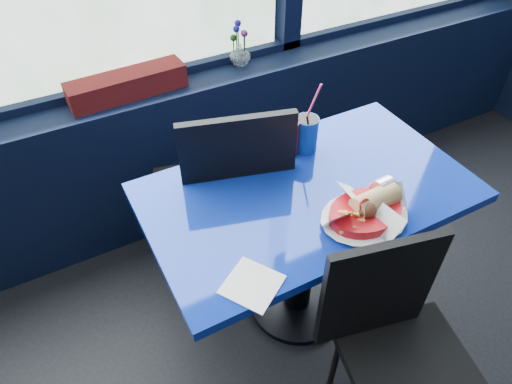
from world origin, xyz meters
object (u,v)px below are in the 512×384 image
(food_basket, at_px, (366,211))
(soda_cup, at_px, (306,133))
(near_table, at_px, (305,222))
(ketchup_bottle, at_px, (291,136))
(chair_near_back, at_px, (219,191))
(planter_box, at_px, (127,85))
(chair_near_front, at_px, (397,341))
(flower_vase, at_px, (240,52))

(food_basket, distance_m, soda_cup, 0.43)
(near_table, xyz_separation_m, ketchup_bottle, (0.05, 0.21, 0.27))
(near_table, height_order, chair_near_back, chair_near_back)
(chair_near_back, bearing_deg, planter_box, -56.12)
(food_basket, height_order, soda_cup, soda_cup)
(chair_near_front, bearing_deg, near_table, 103.67)
(planter_box, height_order, food_basket, planter_box)
(soda_cup, bearing_deg, chair_near_front, -98.02)
(chair_near_front, relative_size, flower_vase, 4.09)
(soda_cup, bearing_deg, near_table, -119.38)
(chair_near_front, xyz_separation_m, food_basket, (0.08, 0.33, 0.27))
(chair_near_front, height_order, soda_cup, soda_cup)
(chair_near_back, xyz_separation_m, flower_vase, (0.39, 0.57, 0.29))
(ketchup_bottle, xyz_separation_m, soda_cup, (0.07, -0.00, -0.01))
(chair_near_back, relative_size, planter_box, 1.92)
(ketchup_bottle, bearing_deg, chair_near_front, -92.88)
(food_basket, bearing_deg, ketchup_bottle, 117.11)
(planter_box, distance_m, soda_cup, 0.84)
(food_basket, bearing_deg, chair_near_back, 142.22)
(near_table, relative_size, ketchup_bottle, 6.22)
(ketchup_bottle, bearing_deg, near_table, -103.04)
(soda_cup, bearing_deg, food_basket, -93.99)
(near_table, height_order, chair_near_front, chair_near_front)
(planter_box, relative_size, ketchup_bottle, 2.72)
(food_basket, bearing_deg, flower_vase, 107.98)
(food_basket, bearing_deg, planter_box, 136.44)
(chair_near_front, xyz_separation_m, ketchup_bottle, (0.04, 0.76, 0.32))
(flower_vase, height_order, soda_cup, soda_cup)
(ketchup_bottle, height_order, soda_cup, soda_cup)
(chair_near_front, xyz_separation_m, soda_cup, (0.11, 0.76, 0.31))
(near_table, distance_m, chair_near_back, 0.39)
(chair_near_front, bearing_deg, ketchup_bottle, 99.72)
(near_table, relative_size, soda_cup, 3.88)
(planter_box, height_order, soda_cup, soda_cup)
(ketchup_bottle, relative_size, soda_cup, 0.62)
(food_basket, xyz_separation_m, ketchup_bottle, (-0.04, 0.43, 0.05))
(chair_near_back, bearing_deg, flower_vase, -108.85)
(near_table, xyz_separation_m, flower_vase, (0.16, 0.88, 0.30))
(near_table, height_order, planter_box, planter_box)
(chair_near_front, distance_m, flower_vase, 1.48)
(near_table, distance_m, food_basket, 0.32)
(flower_vase, bearing_deg, soda_cup, -93.96)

